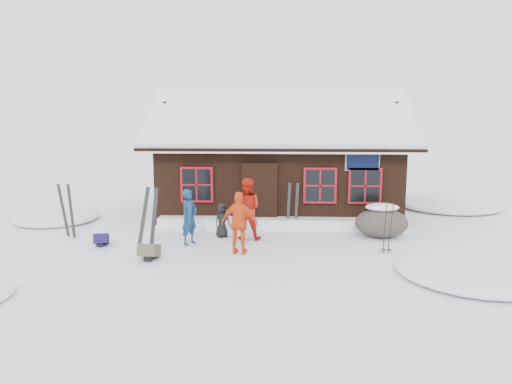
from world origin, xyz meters
TOP-DOWN VIEW (x-y plane):
  - ground at (0.00, 0.00)m, footprint 120.00×120.00m
  - mountain_hut at (1.50, 4.98)m, footprint 8.90×6.09m
  - snow_drift at (1.50, 2.25)m, footprint 7.60×0.60m
  - snow_mounds at (1.65, 1.86)m, footprint 20.60×13.20m
  - skier_teal at (-0.96, 0.28)m, footprint 0.61×0.68m
  - skier_orange_left at (0.58, 0.90)m, footprint 0.90×0.72m
  - skier_orange_right at (0.50, -0.56)m, footprint 1.02×0.57m
  - skier_crouched at (-0.14, 1.09)m, footprint 0.58×0.56m
  - boulder at (4.53, 1.31)m, footprint 1.55×1.16m
  - ski_pair_left at (-1.89, -0.53)m, footprint 0.68×0.23m
  - ski_pair_mid at (-4.67, 0.90)m, footprint 0.54×0.20m
  - ski_pair_right at (1.94, 2.20)m, footprint 0.39×0.08m
  - ski_poles at (4.36, -0.31)m, footprint 0.25×0.12m
  - backpack_blue at (-3.37, 0.01)m, footprint 0.46×0.55m
  - backpack_olive at (-1.72, -1.18)m, footprint 0.48×0.61m

SIDE VIEW (x-z plane):
  - ground at x=0.00m, z-range 0.00..0.00m
  - snow_mounds at x=1.65m, z-range -0.24..0.24m
  - backpack_blue at x=-3.37m, z-range 0.00..0.26m
  - backpack_olive at x=-1.72m, z-range 0.00..0.32m
  - snow_drift at x=1.50m, z-range 0.00..0.35m
  - boulder at x=4.53m, z-range 0.01..0.91m
  - skier_crouched at x=-0.14m, z-range 0.00..1.01m
  - ski_poles at x=4.36m, z-range -0.04..1.36m
  - ski_pair_right at x=1.94m, z-range -0.05..1.46m
  - ski_pair_mid at x=-4.67m, z-range -0.05..1.58m
  - skier_teal at x=-0.96m, z-range 0.00..1.55m
  - skier_orange_right at x=0.50m, z-range 0.00..1.64m
  - ski_pair_left at x=-1.89m, z-range -0.04..1.75m
  - skier_orange_left at x=0.58m, z-range 0.00..1.79m
  - mountain_hut at x=1.50m, z-range -0.63..3.79m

